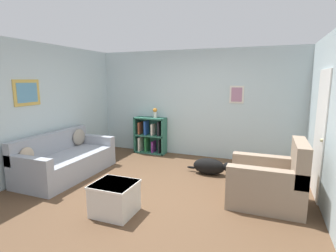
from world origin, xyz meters
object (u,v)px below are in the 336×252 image
Objects in this scene: couch at (66,160)px; bookshelf at (150,136)px; recliner_chair at (270,182)px; dog at (210,166)px; vase at (155,112)px; coffee_table at (115,197)px.

bookshelf reaches higher than couch.
recliner_chair is 1.17× the size of dog.
couch is 2.14× the size of dog.
bookshelf reaches higher than dog.
vase reaches higher than bookshelf.
bookshelf is 0.87× the size of recliner_chair.
vase is at bearing -7.98° from bookshelf.
couch is 2.10× the size of bookshelf.
recliner_chair is at bearing 1.95° from couch.
vase is (1.04, 2.07, 0.78)m from couch.
bookshelf is 3.51m from recliner_chair.
coffee_table is (1.75, -0.98, -0.06)m from couch.
dog is at bearing 65.36° from coffee_table.
bookshelf is 3.20m from coffee_table.
vase reaches higher than coffee_table.
bookshelf is 0.64m from vase.
bookshelf is at bearing 150.01° from dog.
coffee_table is at bearing -114.64° from dog.
recliner_chair is at bearing -34.04° from bookshelf.
recliner_chair is 1.46m from dog.
dog is 3.66× the size of vase.
coffee_table reaches higher than dog.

